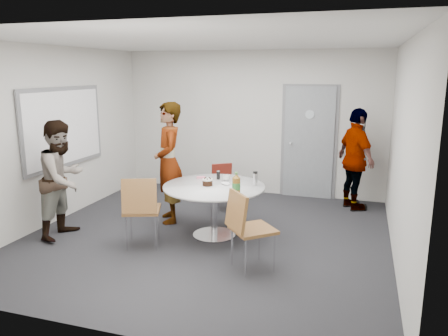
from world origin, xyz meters
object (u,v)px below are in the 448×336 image
(chair_near_right, at_px, (246,223))
(chair_far, at_px, (223,182))
(whiteboard, at_px, (64,127))
(person_left, at_px, (63,179))
(door, at_px, (309,143))
(person_main, at_px, (169,163))
(chair_near_left, at_px, (141,205))
(person_right, at_px, (356,160))
(table, at_px, (215,193))

(chair_near_right, bearing_deg, chair_far, 162.61)
(chair_near_right, bearing_deg, whiteboard, -149.90)
(whiteboard, relative_size, person_left, 1.14)
(door, height_order, chair_near_right, door)
(person_left, bearing_deg, chair_far, -43.24)
(chair_near_right, relative_size, person_left, 0.58)
(door, distance_m, chair_near_right, 3.41)
(person_left, bearing_deg, person_main, -48.03)
(chair_near_left, bearing_deg, whiteboard, 133.29)
(whiteboard, height_order, chair_far, whiteboard)
(chair_near_right, relative_size, person_right, 0.56)
(chair_near_left, distance_m, chair_far, 2.02)
(chair_near_right, relative_size, person_main, 0.52)
(person_left, relative_size, person_right, 0.96)
(chair_far, relative_size, person_main, 0.42)
(chair_far, bearing_deg, door, -170.81)
(chair_near_left, distance_m, chair_near_right, 1.50)
(chair_far, bearing_deg, person_left, 12.19)
(person_left, xyz_separation_m, person_right, (3.90, 2.52, 0.03))
(door, height_order, person_left, door)
(chair_near_right, bearing_deg, person_left, -137.95)
(table, relative_size, chair_near_right, 1.48)
(whiteboard, xyz_separation_m, chair_near_right, (3.26, -1.09, -0.86))
(chair_near_left, distance_m, person_main, 1.17)
(whiteboard, distance_m, chair_far, 2.72)
(person_left, bearing_deg, table, -73.08)
(chair_near_right, xyz_separation_m, person_main, (-1.59, 1.34, 0.34))
(whiteboard, relative_size, chair_far, 2.44)
(door, xyz_separation_m, table, (-0.99, -2.45, -0.38))
(chair_near_right, height_order, person_right, person_right)
(table, height_order, person_right, person_right)
(chair_near_left, bearing_deg, table, 20.42)
(table, xyz_separation_m, person_right, (1.84, 1.92, 0.22))
(whiteboard, bearing_deg, table, -3.69)
(door, bearing_deg, table, -111.97)
(door, height_order, person_main, door)
(chair_near_left, height_order, chair_far, chair_near_left)
(person_right, bearing_deg, person_main, 87.33)
(person_main, relative_size, person_right, 1.08)
(door, relative_size, chair_near_left, 2.16)
(chair_near_left, relative_size, person_right, 0.57)
(person_main, bearing_deg, chair_near_left, -25.07)
(chair_near_left, xyz_separation_m, chair_far, (0.51, 1.95, -0.13))
(person_right, bearing_deg, chair_near_left, 103.43)
(chair_near_right, bearing_deg, table, 175.19)
(door, xyz_separation_m, chair_near_right, (-0.30, -3.37, -0.43))
(chair_near_left, relative_size, chair_far, 1.26)
(door, distance_m, person_right, 1.02)
(chair_near_left, bearing_deg, person_main, 74.49)
(chair_near_left, xyz_separation_m, person_left, (-1.27, 0.09, 0.23))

